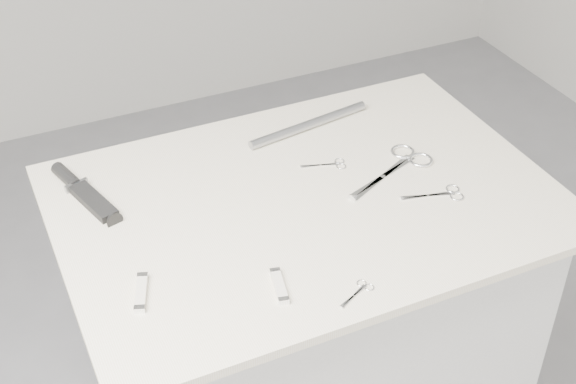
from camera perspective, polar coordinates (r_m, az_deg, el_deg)
name	(u,v)px	position (r m, az deg, el deg)	size (l,w,h in m)	color
plinth	(304,355)	(1.95, 1.14, -11.49)	(0.90, 0.60, 0.90)	silver
display_board	(307,201)	(1.63, 1.33, -0.67)	(1.00, 0.70, 0.02)	beige
large_shears	(402,163)	(1.74, 8.08, 2.04)	(0.23, 0.14, 0.01)	silver
embroidery_scissors_a	(443,194)	(1.66, 10.99, -0.14)	(0.13, 0.07, 0.00)	silver
embroidery_scissors_b	(331,165)	(1.72, 3.05, 1.97)	(0.10, 0.05, 0.00)	silver
tiny_scissors	(359,291)	(1.42, 5.07, -7.04)	(0.08, 0.05, 0.00)	silver
sheathed_knife	(81,190)	(1.69, -14.50, 0.15)	(0.09, 0.22, 0.03)	black
pocket_knife_a	(141,292)	(1.43, -10.40, -7.04)	(0.05, 0.09, 0.01)	beige
pocket_knife_b	(279,286)	(1.42, -0.63, -6.70)	(0.04, 0.09, 0.01)	beige
metal_rail	(309,125)	(1.84, 1.49, 4.81)	(0.02, 0.02, 0.31)	#93959B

